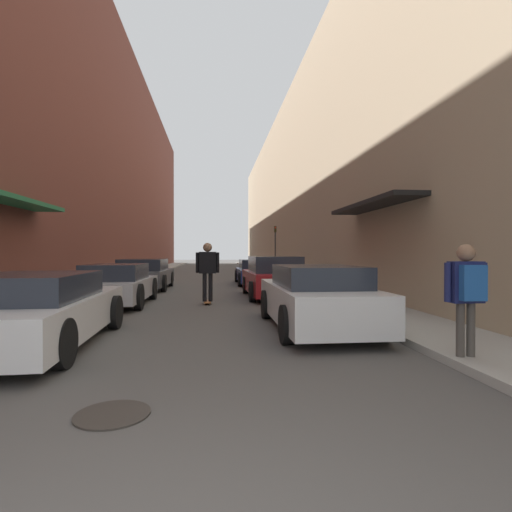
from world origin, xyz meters
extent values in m
plane|color=#4C4947|center=(0.00, 22.57, 0.00)|extent=(124.13, 124.13, 0.00)
cube|color=#A3A099|center=(-4.42, 28.21, 0.06)|extent=(1.80, 56.42, 0.12)
cube|color=#A3A099|center=(4.42, 28.21, 0.06)|extent=(1.80, 56.42, 0.12)
cube|color=brown|center=(-7.32, 28.21, 7.92)|extent=(4.00, 56.42, 15.85)
cube|color=#1E6038|center=(-4.92, 9.87, 2.90)|extent=(1.00, 4.80, 0.12)
cube|color=tan|center=(7.32, 28.21, 6.18)|extent=(4.00, 56.42, 12.36)
cube|color=black|center=(4.92, 9.87, 2.90)|extent=(1.00, 4.80, 0.12)
cube|color=silver|center=(-2.51, 5.68, 0.49)|extent=(1.97, 4.53, 0.61)
cube|color=#232833|center=(-2.51, 5.46, 1.00)|extent=(1.69, 2.37, 0.41)
cylinder|color=black|center=(-3.41, 7.07, 0.33)|extent=(0.18, 0.67, 0.67)
cylinder|color=black|center=(-1.60, 7.07, 0.33)|extent=(0.18, 0.67, 0.67)
cylinder|color=black|center=(-1.60, 4.29, 0.33)|extent=(0.18, 0.67, 0.67)
cube|color=#B7B7BC|center=(-2.45, 10.90, 0.47)|extent=(1.75, 4.02, 0.56)
cube|color=#232833|center=(-2.45, 10.70, 0.98)|extent=(1.53, 2.10, 0.44)
cylinder|color=black|center=(-3.29, 12.14, 0.35)|extent=(0.18, 0.71, 0.71)
cylinder|color=black|center=(-1.61, 12.14, 0.35)|extent=(0.18, 0.71, 0.71)
cylinder|color=black|center=(-3.29, 9.66, 0.35)|extent=(0.18, 0.71, 0.71)
cylinder|color=black|center=(-1.61, 9.66, 0.35)|extent=(0.18, 0.71, 0.71)
cube|color=#515459|center=(-2.53, 15.93, 0.49)|extent=(2.07, 4.20, 0.62)
cube|color=#232833|center=(-2.53, 15.72, 1.04)|extent=(1.78, 2.20, 0.46)
cylinder|color=black|center=(-3.49, 17.22, 0.34)|extent=(0.18, 0.67, 0.67)
cylinder|color=black|center=(-1.58, 17.22, 0.34)|extent=(0.18, 0.67, 0.67)
cylinder|color=black|center=(-3.49, 14.65, 0.34)|extent=(0.18, 0.67, 0.67)
cylinder|color=black|center=(-1.58, 14.65, 0.34)|extent=(0.18, 0.67, 0.67)
cube|color=silver|center=(2.41, 6.70, 0.52)|extent=(1.72, 4.22, 0.69)
cube|color=#232833|center=(2.41, 6.49, 1.07)|extent=(1.51, 2.20, 0.40)
cylinder|color=black|center=(1.58, 8.01, 0.33)|extent=(0.18, 0.66, 0.66)
cylinder|color=black|center=(3.25, 8.01, 0.33)|extent=(0.18, 0.66, 0.66)
cylinder|color=black|center=(1.58, 5.40, 0.33)|extent=(0.18, 0.66, 0.66)
cylinder|color=black|center=(3.25, 5.40, 0.33)|extent=(0.18, 0.66, 0.66)
cube|color=maroon|center=(2.41, 12.41, 0.52)|extent=(1.86, 4.23, 0.69)
cube|color=#232833|center=(2.41, 12.20, 1.14)|extent=(1.60, 2.21, 0.53)
cylinder|color=black|center=(1.55, 13.71, 0.32)|extent=(0.18, 0.64, 0.64)
cylinder|color=black|center=(3.28, 13.71, 0.32)|extent=(0.18, 0.64, 0.64)
cylinder|color=black|center=(1.55, 11.11, 0.32)|extent=(0.18, 0.64, 0.64)
cylinder|color=black|center=(3.28, 11.11, 0.32)|extent=(0.18, 0.64, 0.64)
cube|color=navy|center=(2.41, 18.11, 0.46)|extent=(1.78, 4.39, 0.57)
cube|color=#232833|center=(2.41, 17.89, 0.97)|extent=(1.57, 2.28, 0.45)
cylinder|color=black|center=(1.54, 19.47, 0.32)|extent=(0.18, 0.63, 0.63)
cylinder|color=black|center=(3.29, 19.47, 0.32)|extent=(0.18, 0.63, 0.63)
cylinder|color=black|center=(1.54, 16.75, 0.32)|extent=(0.18, 0.63, 0.63)
cylinder|color=black|center=(3.29, 16.75, 0.32)|extent=(0.18, 0.63, 0.63)
cube|color=brown|center=(0.18, 10.82, 0.07)|extent=(0.20, 0.78, 0.02)
cylinder|color=beige|center=(0.11, 11.07, 0.03)|extent=(0.03, 0.06, 0.06)
cylinder|color=beige|center=(0.26, 11.07, 0.03)|extent=(0.03, 0.06, 0.06)
cylinder|color=beige|center=(0.11, 10.57, 0.03)|extent=(0.03, 0.06, 0.06)
cylinder|color=beige|center=(0.26, 10.57, 0.03)|extent=(0.03, 0.06, 0.06)
cylinder|color=black|center=(0.09, 10.82, 0.49)|extent=(0.12, 0.12, 0.84)
cylinder|color=black|center=(0.27, 10.82, 0.49)|extent=(0.12, 0.12, 0.84)
cube|color=black|center=(0.18, 10.82, 1.23)|extent=(0.50, 0.22, 0.64)
sphere|color=#8C664C|center=(0.18, 10.82, 1.69)|extent=(0.27, 0.27, 0.27)
cylinder|color=black|center=(-0.12, 10.82, 1.23)|extent=(0.10, 0.10, 0.61)
cylinder|color=black|center=(0.48, 10.82, 1.23)|extent=(0.10, 0.10, 0.61)
cylinder|color=#332D28|center=(-0.58, 2.69, 0.01)|extent=(0.70, 0.70, 0.02)
cylinder|color=#2D2D2D|center=(4.83, 27.70, 1.79)|extent=(0.10, 0.10, 3.35)
cube|color=#332D0F|center=(4.83, 27.70, 3.24)|extent=(0.16, 0.16, 0.45)
sphere|color=red|center=(4.83, 27.62, 3.36)|extent=(0.11, 0.11, 0.11)
cylinder|color=#47423D|center=(3.70, 3.91, 0.49)|extent=(0.11, 0.11, 0.73)
cylinder|color=#47423D|center=(3.85, 3.91, 0.49)|extent=(0.11, 0.11, 0.73)
cube|color=#191E4C|center=(3.78, 3.91, 1.13)|extent=(0.44, 0.20, 0.56)
sphere|color=#8C664C|center=(3.78, 3.91, 1.53)|extent=(0.23, 0.23, 0.23)
cylinder|color=#191E4C|center=(3.52, 3.91, 1.13)|extent=(0.09, 0.09, 0.53)
cylinder|color=#191E4C|center=(4.04, 3.91, 1.13)|extent=(0.09, 0.09, 0.53)
cube|color=#1E519E|center=(3.78, 3.75, 1.13)|extent=(0.33, 0.12, 0.47)
camera|label=1|loc=(0.38, -1.17, 1.53)|focal=28.00mm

